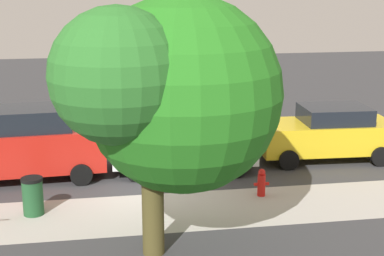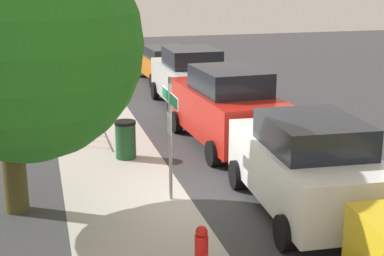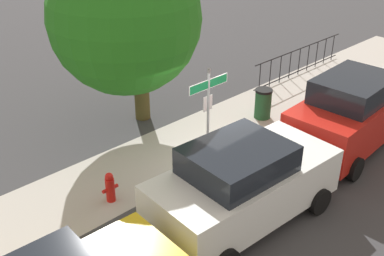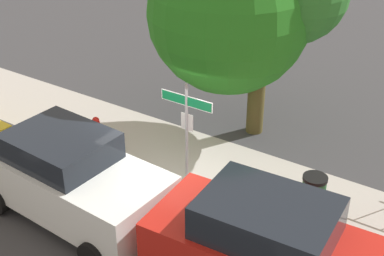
{
  "view_description": "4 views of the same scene",
  "coord_description": "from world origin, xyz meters",
  "px_view_note": "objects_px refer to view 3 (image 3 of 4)",
  "views": [
    {
      "loc": [
        1.37,
        14.97,
        5.8
      ],
      "look_at": [
        -1.0,
        0.74,
        2.06
      ],
      "focal_mm": 53.53,
      "sensor_mm": 36.0,
      "label": 1
    },
    {
      "loc": [
        -11.15,
        2.93,
        4.73
      ],
      "look_at": [
        -0.85,
        0.19,
        1.8
      ],
      "focal_mm": 54.59,
      "sensor_mm": 36.0,
      "label": 2
    },
    {
      "loc": [
        -7.86,
        -7.38,
        6.92
      ],
      "look_at": [
        -0.83,
        0.03,
        1.41
      ],
      "focal_mm": 44.02,
      "sensor_mm": 36.0,
      "label": 3
    },
    {
      "loc": [
        6.15,
        -8.55,
        7.56
      ],
      "look_at": [
        0.43,
        0.14,
        1.71
      ],
      "focal_mm": 50.23,
      "sensor_mm": 36.0,
      "label": 4
    }
  ],
  "objects_px": {
    "shade_tree": "(129,12)",
    "trash_bin": "(263,103)",
    "fire_hydrant": "(110,187)",
    "car_red": "(354,112)",
    "street_sign": "(208,99)",
    "car_white": "(243,183)"
  },
  "relations": [
    {
      "from": "shade_tree",
      "to": "trash_bin",
      "type": "xyz_separation_m",
      "value": [
        3.22,
        -2.46,
        -3.04
      ]
    },
    {
      "from": "fire_hydrant",
      "to": "trash_bin",
      "type": "distance_m",
      "value": 6.1
    },
    {
      "from": "trash_bin",
      "to": "shade_tree",
      "type": "bearing_deg",
      "value": 142.67
    },
    {
      "from": "car_red",
      "to": "fire_hydrant",
      "type": "distance_m",
      "value": 7.03
    },
    {
      "from": "fire_hydrant",
      "to": "trash_bin",
      "type": "relative_size",
      "value": 0.8
    },
    {
      "from": "street_sign",
      "to": "shade_tree",
      "type": "height_order",
      "value": "shade_tree"
    },
    {
      "from": "car_white",
      "to": "trash_bin",
      "type": "relative_size",
      "value": 4.6
    },
    {
      "from": "car_red",
      "to": "trash_bin",
      "type": "distance_m",
      "value": 2.92
    },
    {
      "from": "car_red",
      "to": "fire_hydrant",
      "type": "xyz_separation_m",
      "value": [
        -6.52,
        2.53,
        -0.69
      ]
    },
    {
      "from": "fire_hydrant",
      "to": "trash_bin",
      "type": "bearing_deg",
      "value": 2.82
    },
    {
      "from": "shade_tree",
      "to": "street_sign",
      "type": "bearing_deg",
      "value": -85.81
    },
    {
      "from": "street_sign",
      "to": "shade_tree",
      "type": "xyz_separation_m",
      "value": [
        -0.22,
        2.96,
        1.77
      ]
    },
    {
      "from": "street_sign",
      "to": "trash_bin",
      "type": "xyz_separation_m",
      "value": [
        3.01,
        0.5,
        -1.27
      ]
    },
    {
      "from": "street_sign",
      "to": "fire_hydrant",
      "type": "height_order",
      "value": "street_sign"
    },
    {
      "from": "shade_tree",
      "to": "fire_hydrant",
      "type": "relative_size",
      "value": 7.16
    },
    {
      "from": "car_red",
      "to": "trash_bin",
      "type": "relative_size",
      "value": 4.87
    },
    {
      "from": "car_white",
      "to": "fire_hydrant",
      "type": "relative_size",
      "value": 5.79
    },
    {
      "from": "shade_tree",
      "to": "trash_bin",
      "type": "relative_size",
      "value": 5.69
    },
    {
      "from": "street_sign",
      "to": "car_white",
      "type": "height_order",
      "value": "street_sign"
    },
    {
      "from": "car_white",
      "to": "street_sign",
      "type": "bearing_deg",
      "value": 63.88
    },
    {
      "from": "shade_tree",
      "to": "trash_bin",
      "type": "height_order",
      "value": "shade_tree"
    },
    {
      "from": "shade_tree",
      "to": "fire_hydrant",
      "type": "bearing_deg",
      "value": -136.09
    }
  ]
}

